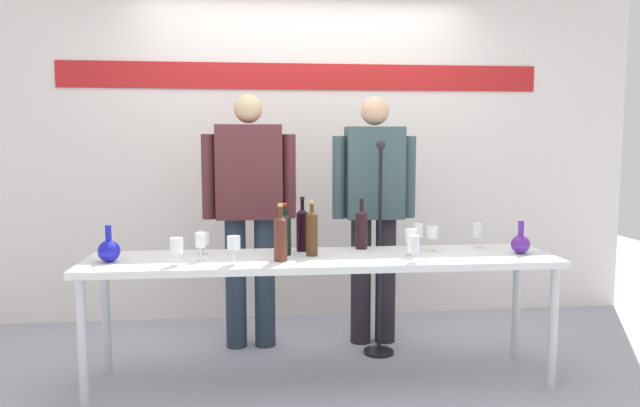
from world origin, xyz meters
The scene contains 22 objects.
ground_plane centered at (0.00, 0.00, 0.00)m, with size 10.00×10.00×0.00m, color #9FA1B0.
back_wall centered at (0.00, 1.39, 1.50)m, with size 5.33×0.11×3.00m.
display_table centered at (0.00, 0.00, 0.69)m, with size 2.69×0.58×0.75m.
decanter_blue_left centered at (-1.18, -0.03, 0.81)m, with size 0.12×0.12×0.20m.
decanter_blue_right centered at (1.17, -0.03, 0.81)m, with size 0.11×0.11×0.20m.
presenter_left centered at (-0.43, 0.65, 0.99)m, with size 0.63×0.22×1.72m.
presenter_right centered at (0.43, 0.65, 0.97)m, with size 0.58×0.22×1.71m.
wine_bottle_0 centered at (-0.06, 0.03, 0.89)m, with size 0.07×0.07×0.32m.
wine_bottle_1 centered at (-0.21, 0.07, 0.88)m, with size 0.07×0.07×0.30m.
wine_bottle_2 centered at (0.26, 0.22, 0.88)m, with size 0.07×0.07×0.31m.
wine_bottle_3 centered at (-0.25, -0.10, 0.88)m, with size 0.07×0.07×0.32m.
wine_bottle_4 centered at (-0.10, 0.18, 0.88)m, with size 0.07×0.07×0.33m.
wine_glass_left_0 centered at (-0.80, -0.16, 0.85)m, with size 0.07×0.07×0.15m.
wine_glass_left_1 centered at (-0.69, -0.06, 0.86)m, with size 0.06×0.06×0.16m.
wine_glass_left_2 centered at (-0.69, 0.13, 0.84)m, with size 0.07×0.07×0.14m.
wine_glass_left_3 centered at (-0.50, -0.17, 0.86)m, with size 0.07×0.07×0.15m.
wine_glass_right_0 centered at (0.99, 0.17, 0.85)m, with size 0.06×0.06×0.15m.
wine_glass_right_1 centered at (0.51, -0.03, 0.86)m, with size 0.07×0.07×0.16m.
wine_glass_right_2 centered at (0.59, 0.12, 0.87)m, with size 0.07×0.07×0.17m.
wine_glass_right_3 centered at (0.47, -0.22, 0.85)m, with size 0.06×0.06×0.15m.
wine_glass_right_4 centered at (0.67, 0.09, 0.86)m, with size 0.07×0.07×0.15m.
microphone_stand centered at (0.42, 0.42, 0.46)m, with size 0.20×0.20×1.41m.
Camera 1 is at (-0.36, -3.33, 1.41)m, focal length 33.21 mm.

